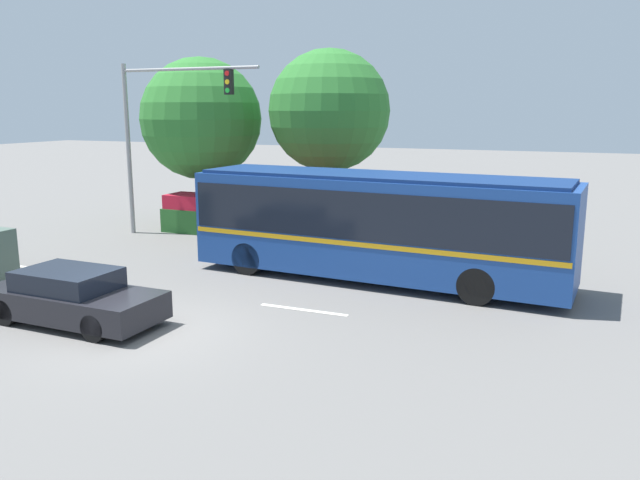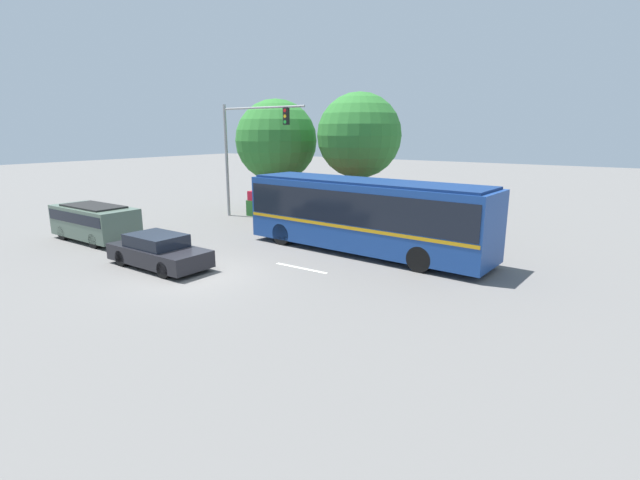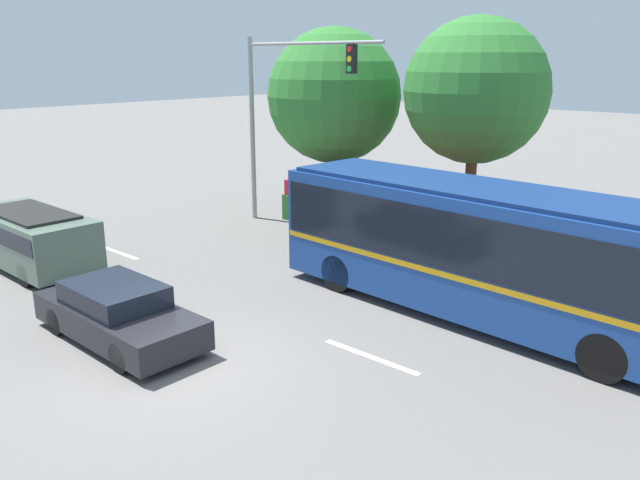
# 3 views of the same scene
# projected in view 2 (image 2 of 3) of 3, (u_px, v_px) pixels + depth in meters

# --- Properties ---
(ground_plane) EXTENTS (140.00, 140.00, 0.00)m
(ground_plane) POSITION_uv_depth(u_px,v_px,m) (193.00, 274.00, 17.04)
(ground_plane) COLOR slate
(city_bus) EXTENTS (11.26, 3.26, 3.15)m
(city_bus) POSITION_uv_depth(u_px,v_px,m) (364.00, 212.00, 19.77)
(city_bus) COLOR navy
(city_bus) RESTS_ON ground
(sedan_foreground) EXTENTS (4.43, 1.85, 1.29)m
(sedan_foreground) POSITION_uv_depth(u_px,v_px,m) (159.00, 252.00, 17.88)
(sedan_foreground) COLOR black
(sedan_foreground) RESTS_ON ground
(suv_left_lane) EXTENTS (4.79, 2.08, 1.72)m
(suv_left_lane) POSITION_uv_depth(u_px,v_px,m) (95.00, 220.00, 22.18)
(suv_left_lane) COLOR #516656
(suv_left_lane) RESTS_ON ground
(traffic_light_pole) EXTENTS (6.06, 0.24, 6.72)m
(traffic_light_pole) POSITION_uv_depth(u_px,v_px,m) (244.00, 142.00, 27.19)
(traffic_light_pole) COLOR gray
(traffic_light_pole) RESTS_ON ground
(flowering_hedge) EXTENTS (9.95, 1.44, 1.54)m
(flowering_hedge) POSITION_uv_depth(u_px,v_px,m) (318.00, 210.00, 26.60)
(flowering_hedge) COLOR #286028
(flowering_hedge) RESTS_ON ground
(street_tree_left) EXTENTS (5.15, 5.15, 7.16)m
(street_tree_left) POSITION_uv_depth(u_px,v_px,m) (276.00, 141.00, 29.34)
(street_tree_left) COLOR brown
(street_tree_left) RESTS_ON ground
(street_tree_centre) EXTENTS (4.92, 4.92, 7.38)m
(street_tree_centre) POSITION_uv_depth(u_px,v_px,m) (359.00, 136.00, 26.87)
(street_tree_centre) COLOR brown
(street_tree_centre) RESTS_ON ground
(lane_stripe_near) EXTENTS (2.40, 0.16, 0.01)m
(lane_stripe_near) POSITION_uv_depth(u_px,v_px,m) (146.00, 232.00, 24.17)
(lane_stripe_near) COLOR silver
(lane_stripe_near) RESTS_ON ground
(lane_stripe_mid) EXTENTS (2.40, 0.16, 0.01)m
(lane_stripe_mid) POSITION_uv_depth(u_px,v_px,m) (301.00, 268.00, 17.82)
(lane_stripe_mid) COLOR silver
(lane_stripe_mid) RESTS_ON ground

